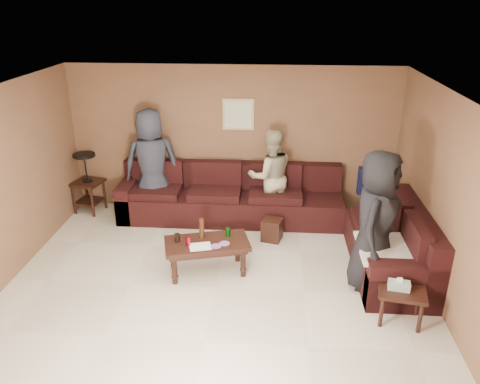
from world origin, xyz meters
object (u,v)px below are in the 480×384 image
(sectional_sofa, at_px, (279,216))
(side_table_right, at_px, (401,293))
(coffee_table, at_px, (207,246))
(person_right, at_px, (376,221))
(waste_bin, at_px, (272,230))
(end_table_left, at_px, (87,182))
(person_left, at_px, (152,164))
(person_middle, at_px, (270,176))

(sectional_sofa, height_order, side_table_right, sectional_sofa)
(sectional_sofa, xyz_separation_m, coffee_table, (-0.98, -1.15, 0.07))
(person_right, bearing_deg, waste_bin, 71.48)
(end_table_left, bearing_deg, sectional_sofa, -11.13)
(waste_bin, relative_size, person_left, 0.18)
(coffee_table, relative_size, person_middle, 0.78)
(side_table_right, height_order, person_middle, person_middle)
(person_left, bearing_deg, waste_bin, 147.13)
(coffee_table, height_order, person_right, person_right)
(waste_bin, bearing_deg, coffee_table, -131.71)
(coffee_table, height_order, person_middle, person_middle)
(waste_bin, bearing_deg, end_table_left, 165.71)
(person_middle, height_order, person_right, person_right)
(side_table_right, bearing_deg, waste_bin, 128.72)
(end_table_left, distance_m, side_table_right, 5.39)
(side_table_right, bearing_deg, person_middle, 120.97)
(side_table_right, xyz_separation_m, person_left, (-3.51, 2.60, 0.55))
(waste_bin, relative_size, person_right, 0.19)
(sectional_sofa, height_order, person_middle, person_middle)
(sectional_sofa, height_order, coffee_table, sectional_sofa)
(person_left, height_order, person_middle, person_left)
(coffee_table, distance_m, person_middle, 1.92)
(coffee_table, relative_size, end_table_left, 1.16)
(side_table_right, distance_m, person_right, 0.94)
(waste_bin, height_order, person_middle, person_middle)
(person_left, relative_size, person_right, 1.01)
(coffee_table, relative_size, side_table_right, 2.08)
(end_table_left, bearing_deg, person_right, -23.42)
(side_table_right, distance_m, person_middle, 3.02)
(person_middle, bearing_deg, end_table_left, -16.96)
(coffee_table, xyz_separation_m, end_table_left, (-2.32, 1.80, 0.16))
(coffee_table, distance_m, person_left, 2.13)
(end_table_left, distance_m, person_middle, 3.15)
(side_table_right, relative_size, person_left, 0.32)
(coffee_table, bearing_deg, person_middle, 63.94)
(person_left, distance_m, person_right, 3.79)
(end_table_left, height_order, side_table_right, end_table_left)
(person_middle, relative_size, person_right, 0.85)
(end_table_left, relative_size, side_table_right, 1.79)
(waste_bin, height_order, person_left, person_left)
(waste_bin, bearing_deg, sectional_sofa, 57.77)
(coffee_table, distance_m, waste_bin, 1.33)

